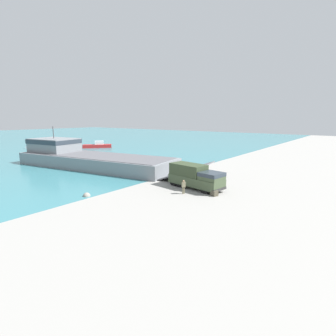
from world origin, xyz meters
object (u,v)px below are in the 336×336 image
military_truck (195,176)px  moored_boat_b (34,146)px  soldier_on_ramp (184,186)px  cargo_crate (214,193)px  moored_boat_a (98,145)px  landing_craft (86,157)px  mooring_bollard (185,171)px

military_truck → moored_boat_b: size_ratio=1.07×
soldier_on_ramp → cargo_crate: 3.69m
soldier_on_ramp → moored_boat_a: moored_boat_a is taller
landing_craft → moored_boat_a: (20.34, 23.20, -1.05)m
moored_boat_a → soldier_on_ramp: bearing=-166.9°
mooring_bollard → cargo_crate: (-8.22, -9.69, -0.14)m
military_truck → landing_craft: bearing=-173.9°
military_truck → mooring_bollard: (6.73, 6.16, -1.11)m
moored_boat_a → cargo_crate: moored_boat_a is taller
military_truck → cargo_crate: size_ratio=10.05×
soldier_on_ramp → moored_boat_a: size_ratio=0.22×
military_truck → moored_boat_a: size_ratio=0.99×
mooring_bollard → cargo_crate: 12.71m
military_truck → soldier_on_ramp: size_ratio=4.57×
landing_craft → moored_boat_a: size_ratio=4.82×
landing_craft → moored_boat_b: landing_craft is taller
cargo_crate → mooring_bollard: bearing=49.7°
moored_boat_a → moored_boat_b: bearing=76.0°
landing_craft → military_truck: (-0.67, -24.49, -0.16)m
landing_craft → cargo_crate: (-2.16, -28.02, -1.41)m
moored_boat_a → cargo_crate: (-22.50, -51.21, -0.36)m
soldier_on_ramp → cargo_crate: bearing=52.8°
military_truck → soldier_on_ramp: bearing=-77.4°
landing_craft → cargo_crate: 28.14m
cargo_crate → soldier_on_ramp: bearing=115.9°
military_truck → mooring_bollard: bearing=140.1°
landing_craft → cargo_crate: bearing=-104.2°
moored_boat_b → moored_boat_a: bearing=167.4°
landing_craft → soldier_on_ramp: (-3.75, -24.76, -0.75)m
moored_boat_b → mooring_bollard: (-2.74, -57.27, 0.01)m
landing_craft → soldier_on_ramp: 25.05m
military_truck → mooring_bollard: 9.20m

